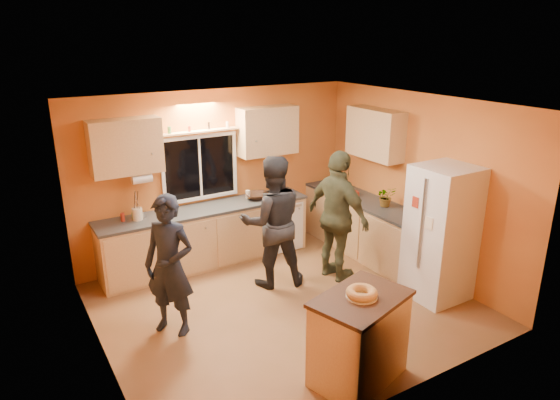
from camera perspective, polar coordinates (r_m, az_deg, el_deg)
ground at (r=6.65m, az=0.60°, el=-11.97°), size 4.50×4.50×0.00m
room_shell at (r=6.39m, az=-0.37°, el=2.57°), size 4.54×4.04×2.61m
back_counter at (r=7.80m, az=-5.87°, el=-3.55°), size 4.23×0.62×0.90m
right_counter at (r=7.88m, az=10.87°, el=-3.59°), size 0.62×1.84×0.90m
refrigerator at (r=6.84m, az=17.93°, el=-3.64°), size 0.72×0.70×1.80m
island at (r=5.25m, az=9.02°, el=-15.28°), size 1.12×0.91×0.94m
bundt_pastry at (r=4.99m, az=9.32°, el=-10.43°), size 0.31×0.31×0.09m
person_left at (r=5.90m, az=-12.52°, el=-7.36°), size 0.71×0.73×1.69m
person_center at (r=6.82m, az=-0.88°, el=-2.52°), size 1.07×0.95×1.85m
person_right at (r=7.02m, az=6.64°, el=-1.90°), size 0.60×1.15×1.88m
mixing_bowl at (r=7.84m, az=-2.66°, el=0.47°), size 0.46×0.46×0.09m
utensil_crock at (r=7.22m, az=-15.98°, el=-1.54°), size 0.14×0.14×0.17m
potted_plant at (r=7.62m, az=12.01°, el=0.40°), size 0.34×0.32×0.31m
red_box at (r=8.06m, az=8.37°, el=0.74°), size 0.19×0.16×0.07m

